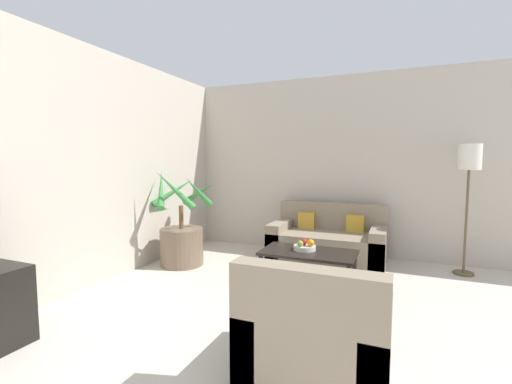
{
  "coord_description": "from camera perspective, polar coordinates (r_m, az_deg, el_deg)",
  "views": [
    {
      "loc": [
        0.14,
        1.31,
        1.42
      ],
      "look_at": [
        -1.67,
        5.63,
        1.0
      ],
      "focal_mm": 24.0,
      "sensor_mm": 36.0,
      "label": 1
    }
  ],
  "objects": [
    {
      "name": "orange_fruit",
      "position": [
        4.07,
        9.11,
        -8.37
      ],
      "size": [
        0.08,
        0.08,
        0.08
      ],
      "color": "orange",
      "rests_on": "fruit_bowl"
    },
    {
      "name": "fruit_bowl",
      "position": [
        4.12,
        8.11,
        -9.18
      ],
      "size": [
        0.26,
        0.26,
        0.05
      ],
      "color": "beige",
      "rests_on": "coffee_table"
    },
    {
      "name": "potted_palm",
      "position": [
        4.84,
        -12.28,
        -7.4
      ],
      "size": [
        0.89,
        0.88,
        1.33
      ],
      "color": "brown",
      "rests_on": "ground_plane"
    },
    {
      "name": "sofa_loveseat",
      "position": [
        4.98,
        11.86,
        -8.26
      ],
      "size": [
        1.55,
        0.83,
        0.81
      ],
      "color": "gray",
      "rests_on": "ground_plane"
    },
    {
      "name": "floor_lamp",
      "position": [
        4.96,
        31.98,
        3.54
      ],
      "size": [
        0.26,
        0.26,
        1.63
      ],
      "color": "brown",
      "rests_on": "ground_plane"
    },
    {
      "name": "coffee_table",
      "position": [
        4.09,
        8.73,
        -10.33
      ],
      "size": [
        1.08,
        0.61,
        0.38
      ],
      "color": "black",
      "rests_on": "ground_plane"
    },
    {
      "name": "wall_left",
      "position": [
        3.76,
        -35.57,
        3.12
      ],
      "size": [
        0.06,
        8.18,
        2.7
      ],
      "color": "#BCB2A3",
      "rests_on": "ground_plane"
    },
    {
      "name": "wall_back",
      "position": [
        5.3,
        21.3,
        4.02
      ],
      "size": [
        7.66,
        0.06,
        2.7
      ],
      "color": "#BCB2A3",
      "rests_on": "ground_plane"
    },
    {
      "name": "ottoman",
      "position": [
        3.2,
        14.88,
        -17.73
      ],
      "size": [
        0.53,
        0.55,
        0.37
      ],
      "color": "gray",
      "rests_on": "ground_plane"
    },
    {
      "name": "armchair",
      "position": [
        2.44,
        10.06,
        -23.19
      ],
      "size": [
        0.89,
        0.8,
        0.83
      ],
      "color": "gray",
      "rests_on": "ground_plane"
    },
    {
      "name": "apple_green",
      "position": [
        4.05,
        7.39,
        -8.52
      ],
      "size": [
        0.07,
        0.07,
        0.07
      ],
      "color": "olive",
      "rests_on": "fruit_bowl"
    },
    {
      "name": "apple_red",
      "position": [
        4.12,
        7.96,
        -8.22
      ],
      "size": [
        0.08,
        0.08,
        0.08
      ],
      "color": "red",
      "rests_on": "fruit_bowl"
    }
  ]
}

